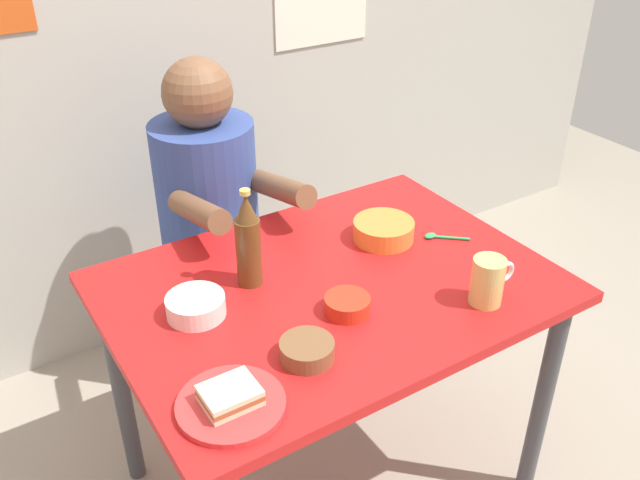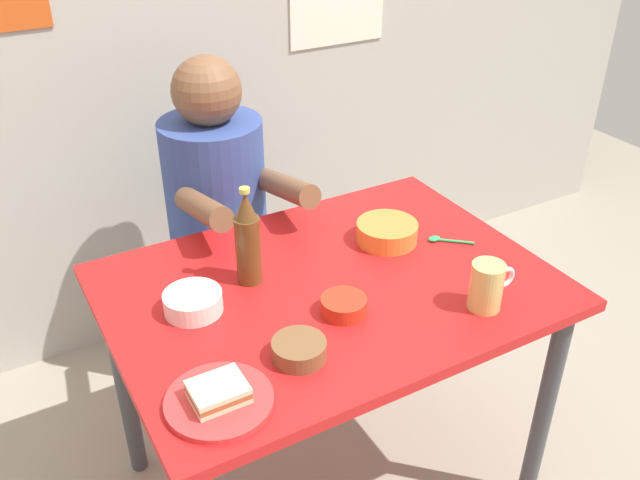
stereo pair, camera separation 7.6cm
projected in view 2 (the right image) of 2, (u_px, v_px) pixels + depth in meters
ground_plane at (328, 480)px, 2.10m from camera, size 6.00×6.00×0.00m
dining_table at (329, 312)px, 1.77m from camera, size 1.10×0.80×0.74m
stool at (224, 290)px, 2.37m from camera, size 0.34×0.34×0.45m
person_seated at (216, 184)px, 2.15m from camera, size 0.33×0.56×0.72m
plate_orange at (219, 401)px, 1.36m from camera, size 0.22×0.22×0.01m
sandwich at (218, 392)px, 1.34m from camera, size 0.11×0.09×0.04m
beer_mug at (487, 286)px, 1.61m from camera, size 0.13×0.08×0.12m
beer_bottle at (248, 240)px, 1.67m from camera, size 0.06×0.06×0.26m
soup_bowl_orange at (387, 231)px, 1.88m from camera, size 0.17×0.17×0.05m
sauce_bowl_chili at (344, 305)px, 1.60m from camera, size 0.11×0.11×0.04m
rice_bowl_white at (193, 301)px, 1.61m from camera, size 0.14×0.14×0.05m
condiment_bowl_brown at (299, 349)px, 1.47m from camera, size 0.12×0.12×0.04m
spoon at (442, 240)px, 1.89m from camera, size 0.10×0.09×0.01m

